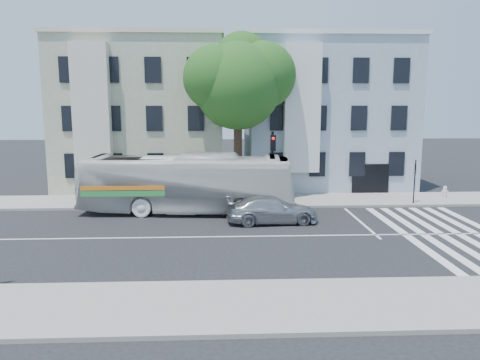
{
  "coord_description": "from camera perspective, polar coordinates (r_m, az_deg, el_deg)",
  "views": [
    {
      "loc": [
        -1.2,
        -22.08,
        6.53
      ],
      "look_at": [
        -0.13,
        2.43,
        2.4
      ],
      "focal_mm": 35.0,
      "sensor_mm": 36.0,
      "label": 1
    }
  ],
  "objects": [
    {
      "name": "building_left",
      "position": [
        37.54,
        -11.49,
        7.8
      ],
      "size": [
        12.0,
        10.0,
        11.0
      ],
      "primitive_type": "cube",
      "color": "#A1A68B",
      "rests_on": "ground"
    },
    {
      "name": "ground",
      "position": [
        23.05,
        0.59,
        -6.9
      ],
      "size": [
        120.0,
        120.0,
        0.0
      ],
      "primitive_type": "plane",
      "color": "black",
      "rests_on": "ground"
    },
    {
      "name": "far_sign_pole",
      "position": [
        31.44,
        20.51,
        0.45
      ],
      "size": [
        0.49,
        0.23,
        2.77
      ],
      "rotation": [
        0.0,
        0.0,
        0.28
      ],
      "color": "black",
      "rests_on": "sidewalk_far"
    },
    {
      "name": "street_tree",
      "position": [
        30.86,
        -0.16,
        11.97
      ],
      "size": [
        7.3,
        5.9,
        11.1
      ],
      "color": "#2D2116",
      "rests_on": "ground"
    },
    {
      "name": "hedge",
      "position": [
        29.32,
        -6.91,
        -2.38
      ],
      "size": [
        8.29,
        3.65,
        0.7
      ],
      "primitive_type": null,
      "rotation": [
        0.0,
        0.0,
        -0.34
      ],
      "color": "#336721",
      "rests_on": "sidewalk_far"
    },
    {
      "name": "fire_hydrant",
      "position": [
        34.41,
        23.7,
        -1.28
      ],
      "size": [
        0.43,
        0.25,
        0.77
      ],
      "rotation": [
        0.0,
        0.0,
        0.11
      ],
      "color": "silver",
      "rests_on": "sidewalk_far"
    },
    {
      "name": "sidewalk_near",
      "position": [
        15.53,
        2.24,
        -15.01
      ],
      "size": [
        80.0,
        4.0,
        0.15
      ],
      "primitive_type": "cube",
      "color": "gray",
      "rests_on": "ground"
    },
    {
      "name": "building_right",
      "position": [
        37.99,
        10.06,
        7.86
      ],
      "size": [
        12.0,
        10.0,
        11.0
      ],
      "primitive_type": "cube",
      "color": "#96A8B2",
      "rests_on": "ground"
    },
    {
      "name": "sidewalk_far",
      "position": [
        30.78,
        -0.21,
        -2.55
      ],
      "size": [
        80.0,
        4.0,
        0.15
      ],
      "primitive_type": "cube",
      "color": "gray",
      "rests_on": "ground"
    },
    {
      "name": "traffic_signal",
      "position": [
        28.41,
        3.99,
        2.53
      ],
      "size": [
        0.5,
        0.55,
        4.74
      ],
      "rotation": [
        0.0,
        0.0,
        -0.01
      ],
      "color": "black",
      "rests_on": "ground"
    },
    {
      "name": "bus",
      "position": [
        27.76,
        -6.47,
        -0.42
      ],
      "size": [
        4.03,
        12.78,
        3.5
      ],
      "primitive_type": "imported",
      "rotation": [
        0.0,
        0.0,
        1.48
      ],
      "color": "silver",
      "rests_on": "ground"
    },
    {
      "name": "sedan",
      "position": [
        25.51,
        3.92,
        -3.64
      ],
      "size": [
        2.33,
        5.06,
        1.43
      ],
      "primitive_type": "imported",
      "rotation": [
        0.0,
        0.0,
        1.64
      ],
      "color": "#ADAFB4",
      "rests_on": "ground"
    }
  ]
}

